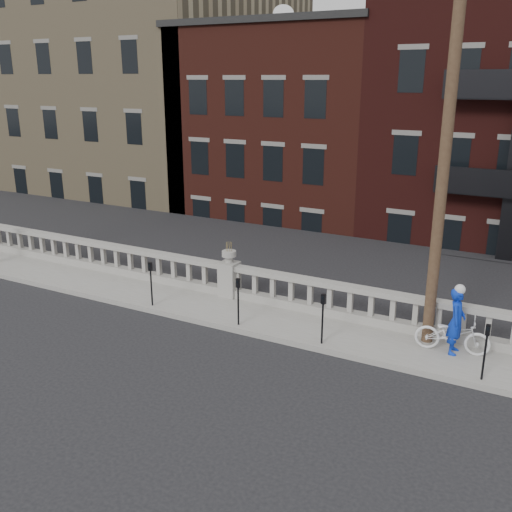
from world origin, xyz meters
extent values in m
plane|color=black|center=(0.00, 0.00, 0.00)|extent=(120.00, 120.00, 0.00)
cube|color=gray|center=(0.00, 3.00, 0.07)|extent=(32.00, 2.20, 0.15)
cube|color=gray|center=(0.00, 3.95, 0.28)|extent=(28.00, 0.34, 0.25)
cube|color=gray|center=(0.00, 3.95, 1.10)|extent=(28.00, 0.34, 0.16)
cube|color=gray|center=(0.00, 3.95, 0.70)|extent=(0.55, 0.55, 1.10)
cylinder|color=gray|center=(0.00, 3.95, 1.35)|extent=(0.24, 0.24, 0.20)
cylinder|color=gray|center=(0.00, 3.95, 1.53)|extent=(0.44, 0.44, 0.18)
cube|color=#605E59|center=(0.00, 4.30, -2.42)|extent=(36.00, 0.50, 5.15)
cube|color=black|center=(0.00, 25.95, -5.25)|extent=(80.00, 44.00, 0.50)
cube|color=#595651|center=(-2.00, 8.45, -3.00)|extent=(16.00, 7.00, 4.00)
cube|color=#917F5E|center=(-17.00, 20.95, 5.00)|extent=(18.00, 16.00, 20.00)
cube|color=#451A13|center=(-4.00, 19.95, 2.00)|extent=(10.00, 14.00, 14.00)
cube|color=black|center=(-4.00, 19.95, 9.15)|extent=(10.30, 14.30, 0.30)
cube|color=#37110F|center=(6.00, 19.95, 2.75)|extent=(10.00, 14.00, 15.50)
cylinder|color=#422D1E|center=(6.20, 3.60, 5.15)|extent=(0.28, 0.28, 10.00)
cylinder|color=black|center=(-1.64, 2.15, 0.70)|extent=(0.05, 0.05, 1.10)
cube|color=black|center=(-1.64, 2.15, 1.38)|extent=(0.10, 0.08, 0.26)
cube|color=black|center=(-1.64, 2.10, 1.42)|extent=(0.06, 0.01, 0.08)
cylinder|color=black|center=(1.35, 2.15, 0.70)|extent=(0.05, 0.05, 1.10)
cube|color=black|center=(1.35, 2.15, 1.38)|extent=(0.10, 0.08, 0.26)
cube|color=black|center=(1.35, 2.10, 1.42)|extent=(0.06, 0.01, 0.08)
cylinder|color=black|center=(3.84, 2.15, 0.70)|extent=(0.05, 0.05, 1.10)
cube|color=black|center=(3.84, 2.15, 1.38)|extent=(0.10, 0.08, 0.26)
cube|color=black|center=(3.84, 2.10, 1.42)|extent=(0.06, 0.01, 0.08)
cylinder|color=black|center=(7.74, 2.15, 0.70)|extent=(0.05, 0.05, 1.10)
cube|color=black|center=(7.74, 2.15, 1.38)|extent=(0.10, 0.08, 0.26)
cube|color=black|center=(7.74, 2.10, 1.42)|extent=(0.06, 0.01, 0.08)
imported|color=silver|center=(6.87, 3.25, 0.62)|extent=(1.87, 0.86, 0.95)
imported|color=#0C2FBC|center=(6.93, 3.23, 1.00)|extent=(0.42, 0.63, 1.70)
camera|label=1|loc=(8.66, -10.45, 6.72)|focal=40.00mm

